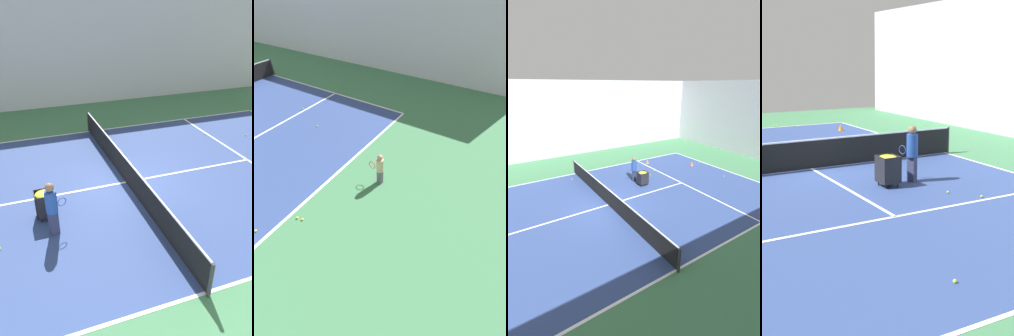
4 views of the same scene
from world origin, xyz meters
TOP-DOWN VIEW (x-y plane):
  - ground_plane at (0.00, 0.00)m, footprint 34.48×34.48m
  - court_playing_area at (0.00, 0.00)m, footprint 11.27×20.54m
  - line_sideline_left at (-5.64, 0.00)m, footprint 0.10×20.54m
  - line_sideline_right at (5.64, 0.00)m, footprint 0.10×20.54m
  - line_service_near at (0.00, -5.65)m, footprint 11.27×0.10m
  - line_centre_service at (0.00, 0.00)m, footprint 0.10×11.30m
  - hall_enclosure_right at (10.68, 0.00)m, footprint 0.15×30.78m
  - tennis_net at (0.00, 0.00)m, footprint 11.57×0.10m
  - coach_at_net at (-2.10, 3.06)m, footprint 0.44×0.68m
  - ball_cart at (-1.20, 3.17)m, footprint 0.57×0.63m
  - tennis_ball_0 at (3.20, -5.50)m, footprint 0.07×0.07m
  - tennis_ball_2 at (-2.30, 4.66)m, footprint 0.07×0.07m
  - tennis_ball_3 at (2.32, -7.38)m, footprint 0.07×0.07m
  - tennis_ball_8 at (-4.63, -0.58)m, footprint 0.07×0.07m

SIDE VIEW (x-z plane):
  - ground_plane at x=0.00m, z-range 0.00..0.00m
  - court_playing_area at x=0.00m, z-range 0.00..0.00m
  - line_sideline_left at x=-5.64m, z-range 0.00..0.01m
  - line_sideline_right at x=5.64m, z-range 0.00..0.01m
  - line_service_near at x=0.00m, z-range 0.00..0.01m
  - line_centre_service at x=0.00m, z-range 0.00..0.01m
  - tennis_ball_0 at x=3.20m, z-range 0.00..0.07m
  - tennis_ball_2 at x=-2.30m, z-range 0.00..0.07m
  - tennis_ball_3 at x=2.32m, z-range 0.00..0.07m
  - tennis_ball_8 at x=-4.63m, z-range 0.00..0.07m
  - tennis_net at x=0.00m, z-range 0.02..1.05m
  - ball_cart at x=-1.20m, z-range 0.20..1.14m
  - coach_at_net at x=-2.10m, z-range 0.13..1.87m
  - hall_enclosure_right at x=10.68m, z-range 0.00..6.79m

